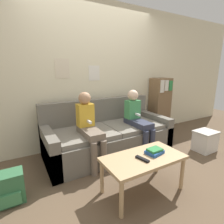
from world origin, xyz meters
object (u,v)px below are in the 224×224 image
Objects in this scene: tv_remote at (142,159)px; coffee_table at (143,161)px; backpack at (9,188)px; person_right at (137,118)px; person_left at (89,125)px; bookshelf at (160,105)px; couch at (108,136)px; storage_box at (205,141)px.

coffee_table is at bearing 27.05° from tv_remote.
person_right is at bearing 9.19° from backpack.
tv_remote is (0.23, -0.93, -0.16)m from person_left.
couch is at bearing -167.46° from bookshelf.
coffee_table is 5.36× the size of tv_remote.
coffee_table is at bearing -71.81° from person_left.
storage_box is at bearing -28.80° from couch.
couch reaches higher than storage_box.
person_right reaches higher than coffee_table.
tv_remote is at bearing -25.40° from backpack.
couch is 2.24× the size of coffee_table.
person_left is 6.19× the size of tv_remote.
tv_remote is at bearing -169.06° from storage_box.
bookshelf is (1.52, 0.34, 0.33)m from couch.
bookshelf is 3.55× the size of backpack.
tv_remote reaches higher than coffee_table.
storage_box is (-0.03, -1.16, -0.43)m from bookshelf.
tv_remote is (-0.06, -0.05, 0.06)m from coffee_table.
bookshelf is (1.95, 0.56, 0.00)m from person_left.
coffee_table is 1.67m from storage_box.
couch is at bearing 154.37° from person_right.
storage_box is 1.08× the size of backpack.
couch is 5.66× the size of storage_box.
couch is 1.11m from coffee_table.
bookshelf reaches higher than couch.
storage_box is (1.92, -0.61, -0.43)m from person_left.
person_left is at bearing 16.56° from backpack.
tv_remote is 0.47× the size of storage_box.
person_right is 1.27m from storage_box.
backpack is (-3.01, -0.87, -0.44)m from bookshelf.
person_right is (0.88, -0.00, -0.01)m from person_left.
couch is at bearing 27.01° from person_left.
person_right reaches higher than tv_remote.
person_left is 1.20m from backpack.
coffee_table is 0.10m from tv_remote.
bookshelf is 1.24m from storage_box.
bookshelf reaches higher than person_right.
storage_box is (1.04, -0.60, -0.42)m from person_right.
tv_remote is 2.28m from bookshelf.
couch reaches higher than backpack.
couch is at bearing 82.95° from coffee_table.
backpack is (-1.06, -0.32, -0.44)m from person_left.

